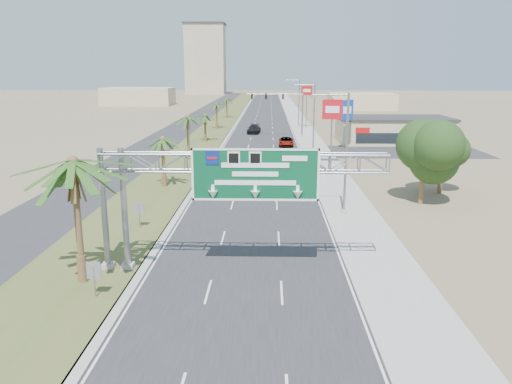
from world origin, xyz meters
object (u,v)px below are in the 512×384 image
object	(u,v)px
car_left_lane	(227,159)
pole_sign_blue	(347,112)
car_far	(254,129)
pole_sign_red_near	(332,113)
palm_near	(73,162)
signal_mast	(291,110)
sign_gantry	(228,172)
store_building	(393,131)
car_mid_lane	(271,160)
car_right_lane	(286,142)
pole_sign_red_far	(307,94)

from	to	relation	value
car_left_lane	pole_sign_blue	world-z (taller)	pole_sign_blue
car_far	pole_sign_red_near	world-z (taller)	pole_sign_red_near
palm_near	signal_mast	bearing A→B (deg)	77.34
sign_gantry	car_left_lane	world-z (taller)	sign_gantry
signal_mast	pole_sign_blue	bearing A→B (deg)	-60.38
palm_near	car_far	bearing A→B (deg)	83.84
store_building	car_far	distance (m)	26.58
palm_near	car_left_lane	bearing A→B (deg)	82.28
car_mid_lane	car_far	bearing A→B (deg)	98.37
palm_near	car_far	distance (m)	70.77
store_building	pole_sign_blue	xyz separation A→B (m)	(-9.00, -7.79, 3.67)
pole_sign_red_near	signal_mast	bearing A→B (deg)	97.79
car_left_lane	palm_near	bearing A→B (deg)	-92.32
car_right_lane	pole_sign_blue	world-z (taller)	pole_sign_blue
signal_mast	pole_sign_red_near	xyz separation A→B (m)	(3.83, -27.97, 1.79)
car_far	pole_sign_blue	world-z (taller)	pole_sign_blue
car_left_lane	pole_sign_blue	size ratio (longest dim) A/B	0.51
sign_gantry	pole_sign_blue	xyz separation A→B (m)	(14.06, 48.28, -0.38)
car_mid_lane	pole_sign_red_near	bearing A→B (deg)	1.30
car_far	pole_sign_blue	xyz separation A→B (m)	(14.63, -19.90, 4.86)
store_building	pole_sign_red_near	bearing A→B (deg)	-120.59
pole_sign_red_far	pole_sign_red_near	bearing A→B (deg)	-90.00
store_building	car_left_lane	distance (m)	33.49
sign_gantry	pole_sign_blue	world-z (taller)	pole_sign_blue
sign_gantry	car_right_lane	xyz separation A→B (m)	(5.08, 51.39, -5.36)
store_building	pole_sign_red_near	size ratio (longest dim) A/B	2.12
signal_mast	pole_sign_red_far	xyz separation A→B (m)	(3.83, 15.04, 2.19)
car_right_lane	pole_sign_red_near	world-z (taller)	pole_sign_red_near
store_building	pole_sign_red_near	xyz separation A→B (m)	(-13.00, -21.99, 4.64)
pole_sign_red_far	signal_mast	bearing A→B (deg)	-104.27
car_mid_lane	car_far	size ratio (longest dim) A/B	0.81
pole_sign_blue	pole_sign_red_far	distance (m)	29.12
palm_near	car_far	world-z (taller)	palm_near
sign_gantry	car_right_lane	world-z (taller)	sign_gantry
signal_mast	palm_near	bearing A→B (deg)	-102.66
car_right_lane	pole_sign_red_far	bearing A→B (deg)	80.63
store_building	pole_sign_red_near	distance (m)	25.97
car_right_lane	car_far	bearing A→B (deg)	110.20
signal_mast	store_building	bearing A→B (deg)	-19.54
store_building	palm_near	bearing A→B (deg)	-118.28
palm_near	signal_mast	xyz separation A→B (m)	(14.37, 63.97, -2.08)
palm_near	pole_sign_red_far	bearing A→B (deg)	77.03
sign_gantry	pole_sign_red_far	world-z (taller)	pole_sign_red_far
sign_gantry	signal_mast	xyz separation A→B (m)	(6.23, 62.05, -1.21)
signal_mast	car_mid_lane	distance (m)	28.27
car_far	pole_sign_blue	distance (m)	25.17
signal_mast	pole_sign_blue	world-z (taller)	signal_mast
store_building	pole_sign_blue	bearing A→B (deg)	-139.11
store_building	car_far	world-z (taller)	store_building
pole_sign_blue	sign_gantry	bearing A→B (deg)	-106.24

